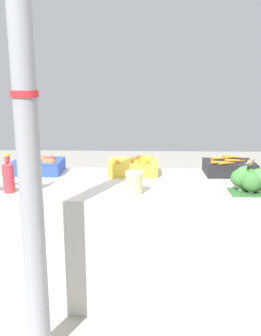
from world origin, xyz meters
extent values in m
plane|color=gray|center=(0.00, 0.00, 0.00)|extent=(10.00, 10.00, 0.00)
cube|color=#B7B2A8|center=(0.00, 0.00, 0.37)|extent=(1.84, 0.81, 0.74)
cylinder|color=gray|center=(-0.45, -0.71, 1.31)|extent=(0.11, 0.11, 2.61)
cylinder|color=red|center=(-0.45, -0.71, 1.35)|extent=(0.12, 0.12, 0.03)
cube|color=#2847B7|center=(-0.69, 0.25, 0.79)|extent=(0.35, 0.27, 0.09)
sphere|color=red|center=(-0.59, 0.28, 0.83)|extent=(0.06, 0.06, 0.06)
sphere|color=#BC562D|center=(-0.67, 0.32, 0.83)|extent=(0.06, 0.06, 0.06)
sphere|color=red|center=(-0.71, 0.16, 0.83)|extent=(0.07, 0.07, 0.07)
sphere|color=red|center=(-0.61, 0.28, 0.82)|extent=(0.06, 0.06, 0.06)
sphere|color=#BC562D|center=(-0.57, 0.17, 0.83)|extent=(0.07, 0.07, 0.07)
sphere|color=#BC562D|center=(-0.61, 0.19, 0.83)|extent=(0.07, 0.07, 0.07)
sphere|color=red|center=(-0.77, 0.24, 0.82)|extent=(0.06, 0.06, 0.06)
cube|color=gold|center=(0.01, 0.25, 0.79)|extent=(0.35, 0.27, 0.09)
sphere|color=orange|center=(0.09, 0.18, 0.83)|extent=(0.08, 0.08, 0.08)
sphere|color=orange|center=(0.06, 0.30, 0.83)|extent=(0.08, 0.08, 0.08)
sphere|color=orange|center=(-0.11, 0.17, 0.82)|extent=(0.07, 0.07, 0.07)
sphere|color=orange|center=(0.12, 0.33, 0.83)|extent=(0.08, 0.08, 0.08)
sphere|color=orange|center=(0.09, 0.17, 0.83)|extent=(0.07, 0.07, 0.07)
sphere|color=orange|center=(0.07, 0.26, 0.82)|extent=(0.07, 0.07, 0.07)
sphere|color=orange|center=(0.03, 0.20, 0.82)|extent=(0.07, 0.07, 0.07)
cube|color=black|center=(0.71, 0.25, 0.79)|extent=(0.35, 0.27, 0.09)
cone|color=orange|center=(0.76, 0.35, 0.85)|extent=(0.15, 0.05, 0.03)
cone|color=orange|center=(0.74, 0.20, 0.85)|extent=(0.15, 0.03, 0.03)
cone|color=orange|center=(0.76, 0.35, 0.85)|extent=(0.16, 0.06, 0.03)
cone|color=orange|center=(0.64, 0.28, 0.85)|extent=(0.12, 0.05, 0.03)
cone|color=orange|center=(0.62, 0.14, 0.85)|extent=(0.14, 0.04, 0.02)
cone|color=orange|center=(0.67, 0.14, 0.85)|extent=(0.13, 0.05, 0.03)
cube|color=#2D602D|center=(0.72, -0.21, 0.74)|extent=(0.22, 0.18, 0.01)
ellipsoid|color=#2D602D|center=(0.77, -0.20, 0.82)|extent=(0.11, 0.11, 0.14)
cylinder|color=#B2C693|center=(0.77, -0.20, 0.76)|extent=(0.03, 0.03, 0.02)
ellipsoid|color=#427F3D|center=(0.78, -0.21, 0.83)|extent=(0.13, 0.13, 0.12)
cylinder|color=#B2C693|center=(0.78, -0.21, 0.76)|extent=(0.03, 0.03, 0.02)
ellipsoid|color=#387033|center=(0.73, -0.23, 0.82)|extent=(0.13, 0.13, 0.12)
cylinder|color=#B2C693|center=(0.73, -0.23, 0.76)|extent=(0.03, 0.03, 0.02)
ellipsoid|color=#427F3D|center=(0.71, -0.17, 0.83)|extent=(0.13, 0.13, 0.14)
cylinder|color=#B2C693|center=(0.71, -0.17, 0.76)|extent=(0.03, 0.03, 0.02)
ellipsoid|color=#387033|center=(0.69, -0.17, 0.82)|extent=(0.13, 0.13, 0.11)
cylinder|color=#B2C693|center=(0.69, -0.17, 0.76)|extent=(0.03, 0.03, 0.02)
cylinder|color=#B2333D|center=(-0.73, -0.24, 0.83)|extent=(0.07, 0.07, 0.17)
cone|color=#B2333D|center=(-0.73, -0.24, 0.92)|extent=(0.07, 0.07, 0.02)
cylinder|color=#B2333D|center=(-0.73, -0.24, 0.95)|extent=(0.03, 0.03, 0.04)
cylinder|color=gold|center=(-0.73, -0.24, 0.97)|extent=(0.04, 0.04, 0.01)
cylinder|color=gold|center=(-0.62, -0.24, 0.83)|extent=(0.06, 0.06, 0.19)
cone|color=gold|center=(-0.62, -0.24, 0.94)|extent=(0.06, 0.06, 0.02)
cylinder|color=gold|center=(-0.62, -0.24, 0.97)|extent=(0.03, 0.03, 0.04)
cylinder|color=silver|center=(-0.62, -0.24, 1.00)|extent=(0.03, 0.03, 0.01)
cylinder|color=#B2C684|center=(0.03, -0.24, 0.80)|extent=(0.10, 0.10, 0.12)
cylinder|color=white|center=(0.03, -0.24, 0.87)|extent=(0.11, 0.11, 0.01)
cube|color=#4C3D2D|center=(0.73, -0.20, 0.90)|extent=(0.02, 0.02, 0.01)
ellipsoid|color=#7A664C|center=(0.73, -0.20, 0.93)|extent=(0.07, 0.08, 0.04)
sphere|color=#897556|center=(0.75, -0.16, 0.94)|extent=(0.03, 0.03, 0.03)
cone|color=#4C3D28|center=(0.76, -0.15, 0.94)|extent=(0.01, 0.02, 0.01)
cube|color=#7A664C|center=(0.70, -0.24, 0.93)|extent=(0.04, 0.04, 0.01)
camera|label=1|loc=(0.08, -2.41, 1.41)|focal=40.00mm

